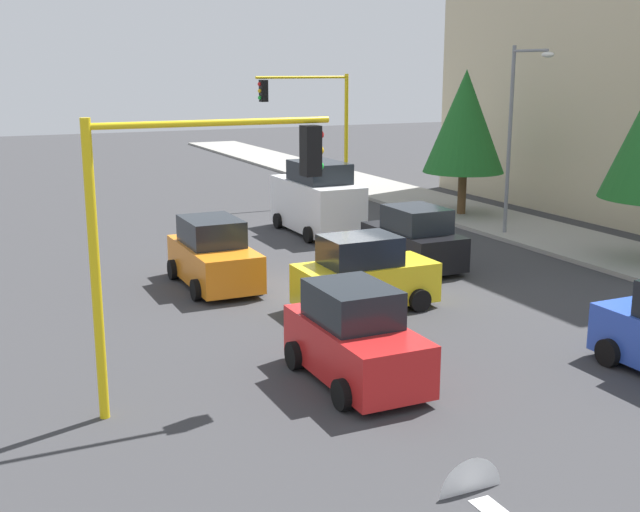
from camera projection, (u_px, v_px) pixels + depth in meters
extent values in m
plane|color=#353538|center=(332.00, 290.00, 22.92)|extent=(120.00, 120.00, 0.00)
cube|color=gray|center=(515.00, 226.00, 31.62)|extent=(80.00, 4.00, 0.15)
cone|color=silver|center=(470.00, 492.00, 11.98)|extent=(0.01, 1.10, 1.10)
cylinder|color=yellow|center=(95.00, 274.00, 13.93)|extent=(0.18, 0.18, 5.41)
cylinder|color=yellow|center=(215.00, 123.00, 14.26)|extent=(0.12, 4.50, 0.12)
cube|color=black|center=(311.00, 151.00, 15.17)|extent=(0.36, 0.32, 0.96)
sphere|color=red|center=(319.00, 135.00, 15.17)|extent=(0.18, 0.18, 0.18)
sphere|color=yellow|center=(319.00, 150.00, 15.24)|extent=(0.18, 0.18, 0.18)
sphere|color=green|center=(319.00, 166.00, 15.31)|extent=(0.18, 0.18, 0.18)
cylinder|color=yellow|center=(346.00, 138.00, 37.67)|extent=(0.18, 0.18, 5.94)
cylinder|color=yellow|center=(302.00, 77.00, 36.09)|extent=(0.12, 4.50, 0.12)
cube|color=black|center=(264.00, 91.00, 35.45)|extent=(0.36, 0.32, 0.96)
sphere|color=red|center=(260.00, 84.00, 35.31)|extent=(0.18, 0.18, 0.18)
sphere|color=yellow|center=(260.00, 91.00, 35.38)|extent=(0.18, 0.18, 0.18)
sphere|color=green|center=(260.00, 98.00, 35.45)|extent=(0.18, 0.18, 0.18)
cylinder|color=slate|center=(509.00, 143.00, 29.42)|extent=(0.14, 0.14, 7.00)
cylinder|color=slate|center=(531.00, 51.00, 27.86)|extent=(1.80, 0.10, 0.10)
ellipsoid|color=silver|center=(548.00, 55.00, 27.10)|extent=(0.56, 0.28, 0.20)
cylinder|color=brown|center=(462.00, 192.00, 33.84)|extent=(0.36, 0.36, 2.12)
cone|color=#1E6023|center=(465.00, 121.00, 33.15)|extent=(3.39, 3.39, 4.24)
cube|color=white|center=(317.00, 205.00, 30.52)|extent=(4.80, 1.90, 1.85)
cube|color=black|center=(319.00, 172.00, 30.01)|extent=(2.50, 1.67, 0.76)
cylinder|color=black|center=(278.00, 221.00, 31.60)|extent=(0.60, 0.20, 0.60)
cylinder|color=black|center=(324.00, 217.00, 32.43)|extent=(0.60, 0.20, 0.60)
cylinder|color=black|center=(308.00, 235.00, 28.97)|extent=(0.60, 0.20, 0.60)
cylinder|color=black|center=(358.00, 230.00, 29.80)|extent=(0.60, 0.20, 0.60)
cube|color=yellow|center=(366.00, 283.00, 21.01)|extent=(1.62, 3.68, 1.05)
cube|color=black|center=(360.00, 250.00, 20.72)|extent=(1.43, 1.92, 0.76)
cylinder|color=black|center=(387.00, 284.00, 22.33)|extent=(0.20, 0.60, 0.60)
cylinder|color=black|center=(420.00, 300.00, 20.80)|extent=(0.20, 0.60, 0.60)
cylinder|color=black|center=(313.00, 294.00, 21.40)|extent=(0.20, 0.60, 0.60)
cylinder|color=black|center=(342.00, 311.00, 19.86)|extent=(0.20, 0.60, 0.60)
cylinder|color=black|center=(608.00, 353.00, 16.98)|extent=(0.60, 0.20, 0.60)
cube|color=red|center=(356.00, 349.00, 16.08)|extent=(3.68, 1.63, 1.05)
cube|color=black|center=(352.00, 303.00, 16.04)|extent=(1.91, 1.43, 0.76)
cylinder|color=black|center=(422.00, 379.00, 15.53)|extent=(0.60, 0.20, 0.60)
cylinder|color=black|center=(342.00, 395.00, 14.81)|extent=(0.60, 0.20, 0.60)
cylinder|color=black|center=(367.00, 344.00, 17.54)|extent=(0.60, 0.20, 0.60)
cylinder|color=black|center=(294.00, 355.00, 16.82)|extent=(0.60, 0.20, 0.60)
cube|color=orange|center=(214.00, 263.00, 23.16)|extent=(4.00, 1.72, 1.05)
cube|color=black|center=(211.00, 231.00, 23.13)|extent=(2.08, 1.51, 0.76)
cylinder|color=black|center=(259.00, 282.00, 22.53)|extent=(0.60, 0.20, 0.60)
cylinder|color=black|center=(196.00, 290.00, 21.78)|extent=(0.60, 0.20, 0.60)
cylinder|color=black|center=(231.00, 263.00, 24.72)|extent=(0.60, 0.20, 0.60)
cylinder|color=black|center=(173.00, 270.00, 23.97)|extent=(0.60, 0.20, 0.60)
cube|color=black|center=(413.00, 246.00, 25.37)|extent=(3.79, 1.75, 1.05)
cube|color=black|center=(417.00, 219.00, 24.99)|extent=(1.97, 1.54, 0.76)
cylinder|color=black|center=(369.00, 253.00, 26.11)|extent=(0.60, 0.20, 0.60)
cylinder|color=black|center=(418.00, 248.00, 26.88)|extent=(0.60, 0.20, 0.60)
cylinder|color=black|center=(406.00, 269.00, 24.04)|extent=(0.60, 0.20, 0.60)
cylinder|color=black|center=(458.00, 263.00, 24.80)|extent=(0.60, 0.20, 0.60)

